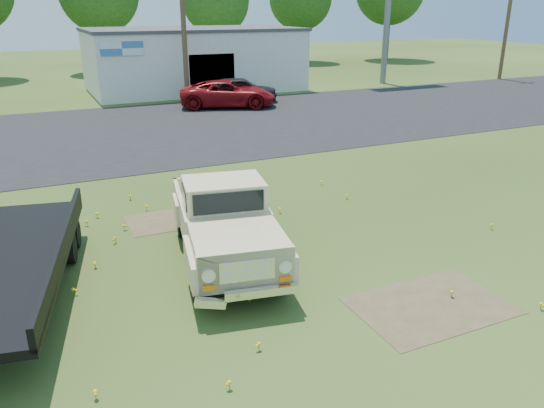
% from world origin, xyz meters
% --- Properties ---
extents(ground, '(140.00, 140.00, 0.00)m').
position_xyz_m(ground, '(0.00, 0.00, 0.00)').
color(ground, '#2E3F14').
rests_on(ground, ground).
extents(asphalt_lot, '(90.00, 14.00, 0.02)m').
position_xyz_m(asphalt_lot, '(0.00, 15.00, 0.00)').
color(asphalt_lot, black).
rests_on(asphalt_lot, ground).
extents(dirt_patch_a, '(3.00, 2.00, 0.01)m').
position_xyz_m(dirt_patch_a, '(1.50, -3.00, 0.00)').
color(dirt_patch_a, '#4E4229').
rests_on(dirt_patch_a, ground).
extents(dirt_patch_b, '(2.20, 1.60, 0.01)m').
position_xyz_m(dirt_patch_b, '(-2.00, 3.50, 0.00)').
color(dirt_patch_b, '#4E4229').
rests_on(dirt_patch_b, ground).
extents(commercial_building, '(14.20, 8.20, 4.15)m').
position_xyz_m(commercial_building, '(6.00, 26.99, 2.10)').
color(commercial_building, white).
rests_on(commercial_building, ground).
extents(utility_pole_mid, '(1.60, 0.30, 9.00)m').
position_xyz_m(utility_pole_mid, '(4.00, 22.00, 4.60)').
color(utility_pole_mid, '#4B3822').
rests_on(utility_pole_mid, ground).
extents(utility_pole_east, '(1.60, 0.30, 9.00)m').
position_xyz_m(utility_pole_east, '(30.00, 22.00, 4.60)').
color(utility_pole_east, '#4B3822').
rests_on(utility_pole_east, ground).
extents(treeline_e, '(6.08, 6.08, 9.04)m').
position_xyz_m(treeline_e, '(12.00, 39.00, 5.98)').
color(treeline_e, '#362818').
rests_on(treeline_e, ground).
extents(vintage_pickup_truck, '(3.01, 5.62, 1.93)m').
position_xyz_m(vintage_pickup_truck, '(-1.42, 0.59, 0.97)').
color(vintage_pickup_truck, tan).
rests_on(vintage_pickup_truck, ground).
extents(flatbed_trailer, '(3.71, 7.33, 1.91)m').
position_xyz_m(flatbed_trailer, '(-5.95, 0.71, 0.96)').
color(flatbed_trailer, black).
rests_on(flatbed_trailer, ground).
extents(red_pickup, '(5.98, 4.26, 1.51)m').
position_xyz_m(red_pickup, '(5.60, 19.20, 0.76)').
color(red_pickup, maroon).
rests_on(red_pickup, ground).
extents(dark_sedan, '(4.78, 2.91, 1.52)m').
position_xyz_m(dark_sedan, '(6.87, 20.46, 0.76)').
color(dark_sedan, black).
rests_on(dark_sedan, ground).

